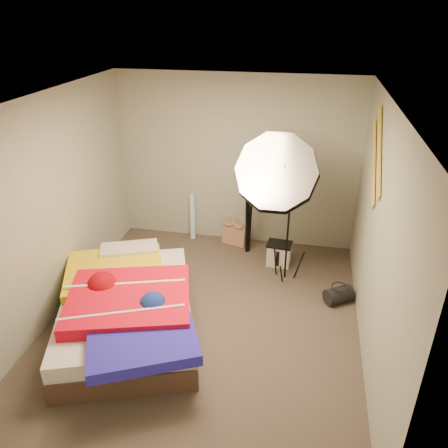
% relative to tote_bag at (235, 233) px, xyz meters
% --- Properties ---
extents(floor, '(4.00, 4.00, 0.00)m').
position_rel_tote_bag_xyz_m(floor, '(-0.03, -1.80, -0.19)').
color(floor, '#4C413A').
rests_on(floor, ground).
extents(ceiling, '(4.00, 4.00, 0.00)m').
position_rel_tote_bag_xyz_m(ceiling, '(-0.03, -1.80, 2.31)').
color(ceiling, silver).
rests_on(ceiling, wall_back).
extents(wall_back, '(3.50, 0.00, 3.50)m').
position_rel_tote_bag_xyz_m(wall_back, '(-0.03, 0.20, 1.06)').
color(wall_back, '#9BA08F').
rests_on(wall_back, floor).
extents(wall_front, '(3.50, 0.00, 3.50)m').
position_rel_tote_bag_xyz_m(wall_front, '(-0.03, -3.80, 1.06)').
color(wall_front, '#9BA08F').
rests_on(wall_front, floor).
extents(wall_left, '(0.00, 4.00, 4.00)m').
position_rel_tote_bag_xyz_m(wall_left, '(-1.78, -1.80, 1.06)').
color(wall_left, '#9BA08F').
rests_on(wall_left, floor).
extents(wall_right, '(0.00, 4.00, 4.00)m').
position_rel_tote_bag_xyz_m(wall_right, '(1.72, -1.80, 1.06)').
color(wall_right, '#9BA08F').
rests_on(wall_right, floor).
extents(tote_bag, '(0.40, 0.26, 0.38)m').
position_rel_tote_bag_xyz_m(tote_bag, '(0.00, 0.00, 0.00)').
color(tote_bag, tan).
rests_on(tote_bag, floor).
extents(wrapping_roll, '(0.13, 0.22, 0.72)m').
position_rel_tote_bag_xyz_m(wrapping_roll, '(-0.69, 0.10, 0.17)').
color(wrapping_roll, '#54A1D8').
rests_on(wrapping_roll, floor).
extents(camera_case, '(0.33, 0.25, 0.31)m').
position_rel_tote_bag_xyz_m(camera_case, '(0.71, -0.45, -0.03)').
color(camera_case, silver).
rests_on(camera_case, floor).
extents(duffel_bag, '(0.39, 0.36, 0.21)m').
position_rel_tote_bag_xyz_m(duffel_bag, '(1.51, -1.18, -0.08)').
color(duffel_bag, black).
rests_on(duffel_bag, floor).
extents(wall_stripe_upper, '(0.02, 0.91, 0.78)m').
position_rel_tote_bag_xyz_m(wall_stripe_upper, '(1.70, -1.20, 1.76)').
color(wall_stripe_upper, gold).
rests_on(wall_stripe_upper, wall_right).
extents(wall_stripe_lower, '(0.02, 0.91, 0.78)m').
position_rel_tote_bag_xyz_m(wall_stripe_lower, '(1.70, -0.95, 1.56)').
color(wall_stripe_lower, gold).
rests_on(wall_stripe_lower, wall_right).
extents(bed, '(2.06, 2.40, 0.59)m').
position_rel_tote_bag_xyz_m(bed, '(-0.82, -2.17, 0.11)').
color(bed, '#4E362B').
rests_on(bed, floor).
extents(photo_umbrella, '(1.22, 0.93, 2.10)m').
position_rel_tote_bag_xyz_m(photo_umbrella, '(0.65, -0.88, 1.32)').
color(photo_umbrella, black).
rests_on(photo_umbrella, floor).
extents(camera_tripod, '(0.09, 0.09, 1.41)m').
position_rel_tote_bag_xyz_m(camera_tripod, '(0.22, -0.18, 0.62)').
color(camera_tripod, black).
rests_on(camera_tripod, floor).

